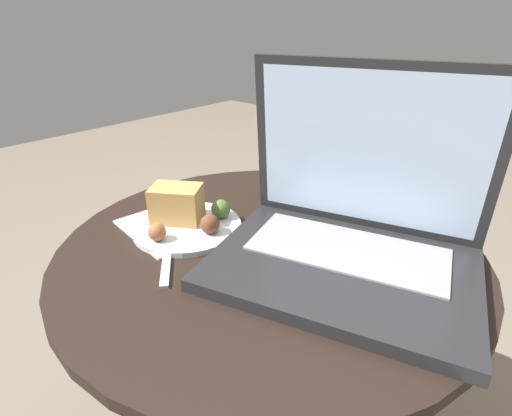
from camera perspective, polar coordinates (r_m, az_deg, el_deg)
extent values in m
cylinder|color=black|center=(0.81, 1.48, -22.89)|extent=(0.06, 0.06, 0.54)
cylinder|color=black|center=(0.63, 1.77, -5.65)|extent=(0.64, 0.64, 0.02)
cube|color=silver|center=(0.68, -12.95, -2.82)|extent=(0.17, 0.13, 0.00)
cube|color=#232326|center=(0.56, 11.83, -8.56)|extent=(0.40, 0.33, 0.02)
cube|color=gray|center=(0.58, 12.87, -5.77)|extent=(0.29, 0.19, 0.00)
cube|color=#232326|center=(0.60, 15.75, 7.90)|extent=(0.34, 0.12, 0.25)
cube|color=silver|center=(0.60, 15.69, 7.80)|extent=(0.31, 0.11, 0.23)
cylinder|color=gold|center=(0.70, 4.54, 5.95)|extent=(0.06, 0.06, 0.16)
cylinder|color=white|center=(0.67, 4.81, 13.20)|extent=(0.06, 0.06, 0.02)
cylinder|color=silver|center=(0.67, -9.75, -2.67)|extent=(0.18, 0.18, 0.01)
cube|color=tan|center=(0.67, -11.25, 0.62)|extent=(0.10, 0.09, 0.06)
sphere|color=brown|center=(0.63, -6.61, -2.29)|extent=(0.03, 0.03, 0.03)
sphere|color=#9E5B38|center=(0.62, -13.97, -3.36)|extent=(0.03, 0.03, 0.03)
sphere|color=#4C6B33|center=(0.67, -5.34, -0.26)|extent=(0.03, 0.03, 0.03)
cube|color=#B2B2B7|center=(0.59, -12.65, -7.39)|extent=(0.10, 0.09, 0.00)
cube|color=#B2B2B7|center=(0.66, -12.22, -3.19)|extent=(0.06, 0.05, 0.00)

